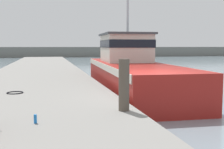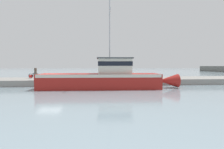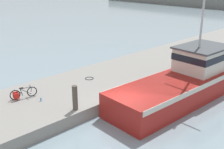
{
  "view_description": "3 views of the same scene",
  "coord_description": "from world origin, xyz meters",
  "px_view_note": "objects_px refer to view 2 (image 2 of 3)",
  "views": [
    {
      "loc": [
        -3.77,
        -9.56,
        2.55
      ],
      "look_at": [
        -1.22,
        1.54,
        1.41
      ],
      "focal_mm": 45.0,
      "sensor_mm": 36.0,
      "label": 1
    },
    {
      "loc": [
        19.89,
        4.95,
        2.46
      ],
      "look_at": [
        -0.2,
        6.99,
        1.46
      ],
      "focal_mm": 28.0,
      "sensor_mm": 36.0,
      "label": 2
    },
    {
      "loc": [
        10.1,
        -10.56,
        8.01
      ],
      "look_at": [
        -2.81,
        1.96,
        1.59
      ],
      "focal_mm": 45.0,
      "sensor_mm": 36.0,
      "label": 3
    }
  ],
  "objects_px": {
    "bicycle_touring": "(33,76)",
    "water_bottle_by_bike": "(35,78)",
    "mooring_post": "(36,74)",
    "fishing_boat_main": "(106,77)"
  },
  "relations": [
    {
      "from": "bicycle_touring",
      "to": "water_bottle_by_bike",
      "type": "bearing_deg",
      "value": 43.46
    },
    {
      "from": "mooring_post",
      "to": "water_bottle_by_bike",
      "type": "relative_size",
      "value": 6.99
    },
    {
      "from": "bicycle_touring",
      "to": "mooring_post",
      "type": "xyz_separation_m",
      "value": [
        3.55,
        1.49,
        0.41
      ]
    },
    {
      "from": "bicycle_touring",
      "to": "mooring_post",
      "type": "bearing_deg",
      "value": 35.87
    },
    {
      "from": "fishing_boat_main",
      "to": "mooring_post",
      "type": "distance_m",
      "value": 8.66
    },
    {
      "from": "mooring_post",
      "to": "water_bottle_by_bike",
      "type": "xyz_separation_m",
      "value": [
        -2.39,
        -0.81,
        -0.63
      ]
    },
    {
      "from": "fishing_boat_main",
      "to": "mooring_post",
      "type": "relative_size",
      "value": 10.42
    },
    {
      "from": "fishing_boat_main",
      "to": "water_bottle_by_bike",
      "type": "relative_size",
      "value": 72.82
    },
    {
      "from": "bicycle_touring",
      "to": "mooring_post",
      "type": "relative_size",
      "value": 1.13
    },
    {
      "from": "fishing_boat_main",
      "to": "bicycle_touring",
      "type": "bearing_deg",
      "value": -119.76
    }
  ]
}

